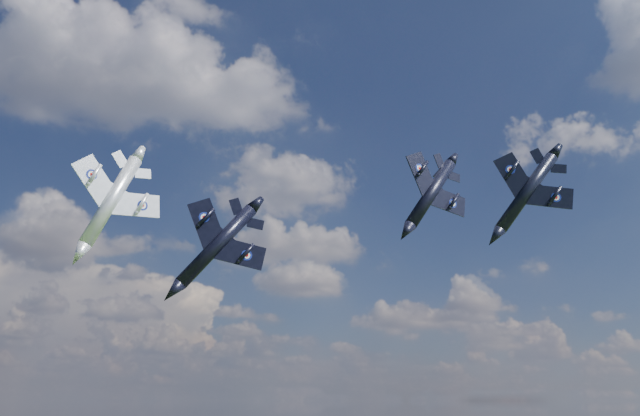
{
  "coord_description": "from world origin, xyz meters",
  "views": [
    {
      "loc": [
        -6.13,
        -50.41,
        61.89
      ],
      "look_at": [
        7.1,
        14.99,
        82.56
      ],
      "focal_mm": 35.0,
      "sensor_mm": 36.0,
      "label": 1
    }
  ],
  "objects": [
    {
      "name": "jet_lead_navy",
      "position": [
        -3.99,
        18.78,
        78.63
      ],
      "size": [
        11.83,
        16.68,
        9.96
      ],
      "primitive_type": null,
      "rotation": [
        0.0,
        0.69,
        0.05
      ],
      "color": "black"
    },
    {
      "name": "jet_right_navy",
      "position": [
        24.62,
        1.29,
        81.05
      ],
      "size": [
        12.3,
        14.61,
        7.48
      ],
      "primitive_type": null,
      "rotation": [
        0.0,
        0.66,
        -0.34
      ],
      "color": "black"
    },
    {
      "name": "jet_high_navy",
      "position": [
        23.43,
        22.49,
        87.83
      ],
      "size": [
        16.12,
        19.38,
        9.9
      ],
      "primitive_type": null,
      "rotation": [
        0.0,
        0.64,
        0.31
      ],
      "color": "black"
    },
    {
      "name": "jet_left_silver",
      "position": [
        -15.66,
        17.41,
        82.74
      ],
      "size": [
        16.92,
        19.1,
        7.44
      ],
      "primitive_type": null,
      "rotation": [
        0.0,
        0.4,
        0.4
      ],
      "color": "#B4B9BF"
    }
  ]
}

